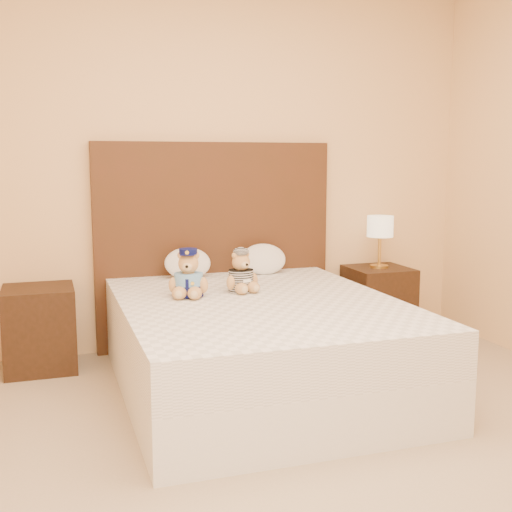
{
  "coord_description": "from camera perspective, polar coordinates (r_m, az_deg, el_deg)",
  "views": [
    {
      "loc": [
        -1.18,
        -2.34,
        1.37
      ],
      "look_at": [
        0.07,
        1.45,
        0.77
      ],
      "focal_mm": 45.0,
      "sensor_mm": 36.0,
      "label": 1
    }
  ],
  "objects": [
    {
      "name": "pillow_left",
      "position": [
        4.52,
        -6.09,
        -0.5
      ],
      "size": [
        0.33,
        0.21,
        0.23
      ],
      "primitive_type": "ellipsoid",
      "color": "white",
      "rests_on": "bed"
    },
    {
      "name": "nightstand_right",
      "position": [
        5.09,
        10.79,
        -4.07
      ],
      "size": [
        0.45,
        0.45,
        0.55
      ],
      "primitive_type": "cube",
      "color": "#341C10",
      "rests_on": "ground"
    },
    {
      "name": "bed",
      "position": [
        3.89,
        0.21,
        -7.87
      ],
      "size": [
        1.6,
        2.0,
        0.55
      ],
      "color": "white",
      "rests_on": "ground"
    },
    {
      "name": "teddy_police",
      "position": [
        3.89,
        -6.02,
        -1.52
      ],
      "size": [
        0.32,
        0.31,
        0.29
      ],
      "primitive_type": null,
      "rotation": [
        0.0,
        0.0,
        -0.34
      ],
      "color": "#C07F4A",
      "rests_on": "bed"
    },
    {
      "name": "ground",
      "position": [
        2.96,
        8.03,
        -19.24
      ],
      "size": [
        4.0,
        4.5,
        0.0
      ],
      "primitive_type": "cube",
      "color": "tan",
      "rests_on": "ground"
    },
    {
      "name": "room_walls",
      "position": [
        3.06,
        4.82,
        16.66
      ],
      "size": [
        4.04,
        4.52,
        2.72
      ],
      "color": "#F3C284",
      "rests_on": "ground"
    },
    {
      "name": "lamp",
      "position": [
        5.0,
        10.97,
        2.37
      ],
      "size": [
        0.2,
        0.2,
        0.4
      ],
      "color": "gold",
      "rests_on": "nightstand_right"
    },
    {
      "name": "nightstand_left",
      "position": [
        4.47,
        -18.67,
        -6.13
      ],
      "size": [
        0.45,
        0.45,
        0.55
      ],
      "primitive_type": "cube",
      "color": "#341C10",
      "rests_on": "ground"
    },
    {
      "name": "headboard",
      "position": [
        4.74,
        -3.66,
        0.97
      ],
      "size": [
        1.75,
        0.08,
        1.5
      ],
      "primitive_type": "cube",
      "color": "#472515",
      "rests_on": "ground"
    },
    {
      "name": "pillow_right",
      "position": [
        4.67,
        0.69,
        -0.14
      ],
      "size": [
        0.34,
        0.22,
        0.24
      ],
      "primitive_type": "ellipsoid",
      "color": "white",
      "rests_on": "bed"
    },
    {
      "name": "teddy_prisoner",
      "position": [
        4.02,
        -1.35,
        -1.37
      ],
      "size": [
        0.28,
        0.27,
        0.26
      ],
      "primitive_type": null,
      "rotation": [
        0.0,
        0.0,
        0.25
      ],
      "color": "#C07F4A",
      "rests_on": "bed"
    }
  ]
}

